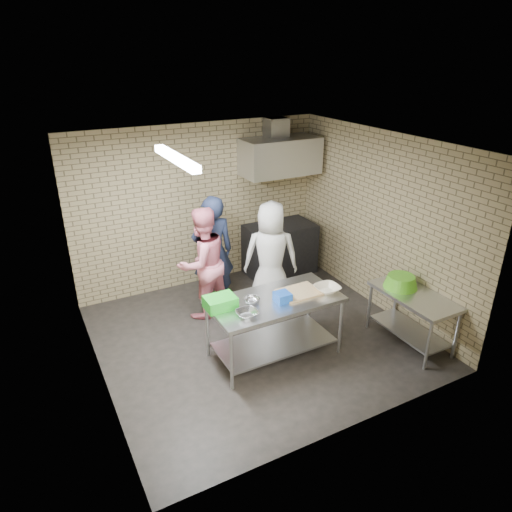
{
  "coord_description": "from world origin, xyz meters",
  "views": [
    {
      "loc": [
        -2.61,
        -4.92,
        3.75
      ],
      "look_at": [
        0.1,
        0.2,
        1.15
      ],
      "focal_mm": 32.73,
      "sensor_mm": 36.0,
      "label": 1
    }
  ],
  "objects_px": {
    "green_basin": "(401,281)",
    "bottle_red": "(277,158)",
    "woman_white": "(271,256)",
    "prep_table": "(274,327)",
    "woman_pink": "(202,263)",
    "green_crate": "(220,302)",
    "stove": "(280,249)",
    "blue_tub": "(282,297)",
    "side_counter": "(411,318)",
    "man_navy": "(213,252)"
  },
  "relations": [
    {
      "from": "stove",
      "to": "green_basin",
      "type": "relative_size",
      "value": 2.61
    },
    {
      "from": "green_crate",
      "to": "blue_tub",
      "type": "distance_m",
      "value": 0.78
    },
    {
      "from": "stove",
      "to": "woman_white",
      "type": "xyz_separation_m",
      "value": [
        -0.74,
        -0.97,
        0.4
      ]
    },
    {
      "from": "prep_table",
      "to": "green_basin",
      "type": "bearing_deg",
      "value": -12.08
    },
    {
      "from": "bottle_red",
      "to": "woman_white",
      "type": "distance_m",
      "value": 1.87
    },
    {
      "from": "prep_table",
      "to": "woman_pink",
      "type": "distance_m",
      "value": 1.52
    },
    {
      "from": "green_basin",
      "to": "green_crate",
      "type": "bearing_deg",
      "value": 168.58
    },
    {
      "from": "man_navy",
      "to": "woman_pink",
      "type": "xyz_separation_m",
      "value": [
        -0.26,
        -0.21,
        -0.04
      ]
    },
    {
      "from": "prep_table",
      "to": "stove",
      "type": "xyz_separation_m",
      "value": [
        1.33,
        2.12,
        0.03
      ]
    },
    {
      "from": "side_counter",
      "to": "bottle_red",
      "type": "relative_size",
      "value": 6.67
    },
    {
      "from": "blue_tub",
      "to": "woman_pink",
      "type": "relative_size",
      "value": 0.11
    },
    {
      "from": "side_counter",
      "to": "bottle_red",
      "type": "height_order",
      "value": "bottle_red"
    },
    {
      "from": "prep_table",
      "to": "woman_pink",
      "type": "relative_size",
      "value": 0.99
    },
    {
      "from": "stove",
      "to": "bottle_red",
      "type": "relative_size",
      "value": 6.67
    },
    {
      "from": "woman_pink",
      "to": "woman_white",
      "type": "distance_m",
      "value": 1.04
    },
    {
      "from": "bottle_red",
      "to": "woman_white",
      "type": "xyz_separation_m",
      "value": [
        -0.79,
        -1.21,
        -1.18
      ]
    },
    {
      "from": "green_crate",
      "to": "woman_pink",
      "type": "distance_m",
      "value": 1.31
    },
    {
      "from": "green_basin",
      "to": "woman_pink",
      "type": "relative_size",
      "value": 0.27
    },
    {
      "from": "blue_tub",
      "to": "woman_pink",
      "type": "xyz_separation_m",
      "value": [
        -0.47,
        1.5,
        -0.05
      ]
    },
    {
      "from": "bottle_red",
      "to": "prep_table",
      "type": "bearing_deg",
      "value": -120.37
    },
    {
      "from": "green_crate",
      "to": "blue_tub",
      "type": "height_order",
      "value": "green_crate"
    },
    {
      "from": "blue_tub",
      "to": "bottle_red",
      "type": "relative_size",
      "value": 1.04
    },
    {
      "from": "green_basin",
      "to": "woman_white",
      "type": "height_order",
      "value": "woman_white"
    },
    {
      "from": "woman_white",
      "to": "green_crate",
      "type": "bearing_deg",
      "value": 66.17
    },
    {
      "from": "prep_table",
      "to": "blue_tub",
      "type": "bearing_deg",
      "value": -63.43
    },
    {
      "from": "stove",
      "to": "green_basin",
      "type": "bearing_deg",
      "value": -80.24
    },
    {
      "from": "prep_table",
      "to": "woman_pink",
      "type": "bearing_deg",
      "value": 106.8
    },
    {
      "from": "side_counter",
      "to": "green_crate",
      "type": "xyz_separation_m",
      "value": [
        -2.48,
        0.75,
        0.54
      ]
    },
    {
      "from": "green_basin",
      "to": "woman_pink",
      "type": "bearing_deg",
      "value": 140.92
    },
    {
      "from": "green_basin",
      "to": "bottle_red",
      "type": "relative_size",
      "value": 2.56
    },
    {
      "from": "bottle_red",
      "to": "stove",
      "type": "bearing_deg",
      "value": -101.77
    },
    {
      "from": "prep_table",
      "to": "stove",
      "type": "height_order",
      "value": "stove"
    },
    {
      "from": "bottle_red",
      "to": "side_counter",
      "type": "bearing_deg",
      "value": -82.38
    },
    {
      "from": "woman_white",
      "to": "green_basin",
      "type": "bearing_deg",
      "value": 155.1
    },
    {
      "from": "man_navy",
      "to": "woman_white",
      "type": "distance_m",
      "value": 0.89
    },
    {
      "from": "prep_table",
      "to": "woman_white",
      "type": "distance_m",
      "value": 1.36
    },
    {
      "from": "bottle_red",
      "to": "blue_tub",
      "type": "bearing_deg",
      "value": -118.45
    },
    {
      "from": "green_crate",
      "to": "side_counter",
      "type": "bearing_deg",
      "value": -16.75
    },
    {
      "from": "prep_table",
      "to": "woman_white",
      "type": "bearing_deg",
      "value": 62.73
    },
    {
      "from": "green_crate",
      "to": "woman_white",
      "type": "bearing_deg",
      "value": 38.55
    },
    {
      "from": "side_counter",
      "to": "woman_white",
      "type": "xyz_separation_m",
      "value": [
        -1.19,
        1.78,
        0.48
      ]
    },
    {
      "from": "side_counter",
      "to": "woman_pink",
      "type": "xyz_separation_m",
      "value": [
        -2.21,
        2.03,
        0.48
      ]
    },
    {
      "from": "green_crate",
      "to": "stove",
      "type": "bearing_deg",
      "value": 44.54
    },
    {
      "from": "stove",
      "to": "prep_table",
      "type": "bearing_deg",
      "value": -122.16
    },
    {
      "from": "prep_table",
      "to": "man_navy",
      "type": "height_order",
      "value": "man_navy"
    },
    {
      "from": "stove",
      "to": "green_crate",
      "type": "distance_m",
      "value": 2.89
    },
    {
      "from": "green_basin",
      "to": "man_navy",
      "type": "height_order",
      "value": "man_navy"
    },
    {
      "from": "stove",
      "to": "man_navy",
      "type": "distance_m",
      "value": 1.64
    },
    {
      "from": "stove",
      "to": "woman_pink",
      "type": "xyz_separation_m",
      "value": [
        -1.76,
        -0.72,
        0.4
      ]
    },
    {
      "from": "green_basin",
      "to": "woman_white",
      "type": "xyz_separation_m",
      "value": [
        -1.17,
        1.53,
        0.02
      ]
    }
  ]
}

